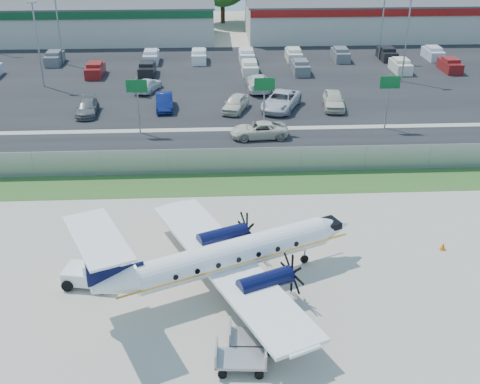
{
  "coord_description": "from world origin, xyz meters",
  "views": [
    {
      "loc": [
        -1.74,
        -27.61,
        18.95
      ],
      "look_at": [
        0.0,
        6.0,
        2.3
      ],
      "focal_mm": 45.0,
      "sensor_mm": 36.0,
      "label": 1
    }
  ],
  "objects_px": {
    "baggage_cart_far": "(241,358)",
    "aircraft": "(228,256)",
    "pushback_tug": "(91,273)",
    "baggage_cart_near": "(253,337)"
  },
  "relations": [
    {
      "from": "baggage_cart_near",
      "to": "aircraft",
      "type": "bearing_deg",
      "value": 101.23
    },
    {
      "from": "aircraft",
      "to": "baggage_cart_far",
      "type": "relative_size",
      "value": 6.48
    },
    {
      "from": "pushback_tug",
      "to": "baggage_cart_near",
      "type": "relative_size",
      "value": 1.23
    },
    {
      "from": "pushback_tug",
      "to": "baggage_cart_near",
      "type": "bearing_deg",
      "value": -33.26
    },
    {
      "from": "baggage_cart_far",
      "to": "aircraft",
      "type": "bearing_deg",
      "value": 92.96
    },
    {
      "from": "baggage_cart_near",
      "to": "baggage_cart_far",
      "type": "bearing_deg",
      "value": -114.54
    },
    {
      "from": "pushback_tug",
      "to": "baggage_cart_near",
      "type": "distance_m",
      "value": 10.01
    },
    {
      "from": "pushback_tug",
      "to": "baggage_cart_far",
      "type": "xyz_separation_m",
      "value": [
        7.71,
        -6.93,
        -0.12
      ]
    },
    {
      "from": "aircraft",
      "to": "baggage_cart_near",
      "type": "distance_m",
      "value": 5.25
    },
    {
      "from": "aircraft",
      "to": "pushback_tug",
      "type": "bearing_deg",
      "value": 176.08
    }
  ]
}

